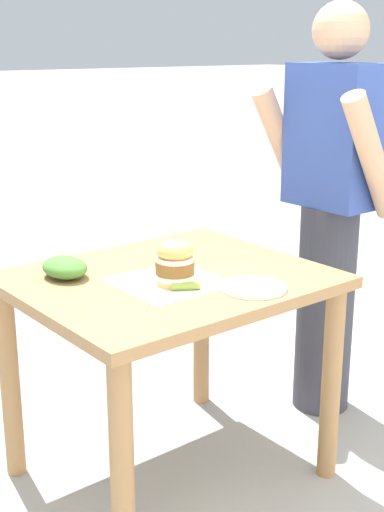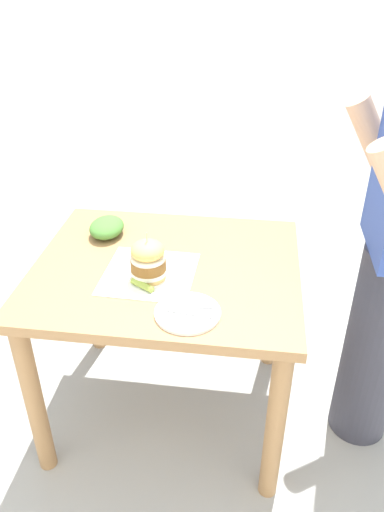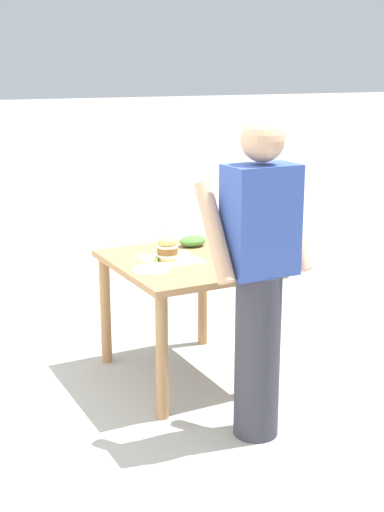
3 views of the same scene
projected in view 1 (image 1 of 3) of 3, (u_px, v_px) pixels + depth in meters
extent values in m
plane|color=#9E9E99|center=(171.00, 472.00, 2.65)|extent=(80.00, 80.00, 0.00)
cube|color=#9E7247|center=(169.00, 281.00, 2.43)|extent=(0.85, 1.01, 0.04)
cylinder|color=#9E7247|center=(10.00, 382.00, 2.55)|extent=(0.07, 0.07, 0.73)
cylinder|color=#9E7247|center=(122.00, 474.00, 2.01)|extent=(0.07, 0.07, 0.73)
cylinder|color=#9E7247|center=(201.00, 324.00, 3.08)|extent=(0.07, 0.07, 0.73)
cylinder|color=#9E7247|center=(331.00, 384.00, 2.54)|extent=(0.07, 0.07, 0.73)
cube|color=white|center=(169.00, 283.00, 2.35)|extent=(0.34, 0.34, 0.00)
cylinder|color=#E5B25B|center=(175.00, 281.00, 2.33)|extent=(0.12, 0.12, 0.02)
cylinder|color=silver|center=(175.00, 276.00, 2.32)|extent=(0.13, 0.13, 0.02)
cylinder|color=brown|center=(175.00, 267.00, 2.31)|extent=(0.13, 0.13, 0.04)
cylinder|color=silver|center=(175.00, 259.00, 2.31)|extent=(0.12, 0.12, 0.02)
ellipsoid|color=#E5B25B|center=(175.00, 250.00, 2.30)|extent=(0.12, 0.12, 0.07)
cylinder|color=#D1B77F|center=(175.00, 237.00, 2.28)|extent=(0.00, 0.00, 0.05)
cylinder|color=#8EA83D|center=(186.00, 286.00, 2.27)|extent=(0.07, 0.09, 0.02)
cylinder|color=white|center=(253.00, 287.00, 2.29)|extent=(0.22, 0.22, 0.01)
cylinder|color=silver|center=(250.00, 283.00, 2.30)|extent=(0.04, 0.17, 0.01)
cylinder|color=silver|center=(256.00, 286.00, 2.27)|extent=(0.03, 0.17, 0.01)
ellipsoid|color=#477F33|center=(65.00, 267.00, 2.40)|extent=(0.18, 0.14, 0.07)
cylinder|color=#33333D|center=(325.00, 308.00, 3.03)|extent=(0.24, 0.24, 0.90)
cube|color=#334C9E|center=(335.00, 136.00, 2.82)|extent=(0.36, 0.22, 0.56)
sphere|color=tan|center=(341.00, 30.00, 2.71)|extent=(0.22, 0.22, 0.22)
cylinder|color=tan|center=(282.00, 144.00, 2.97)|extent=(0.09, 0.34, 0.50)
cylinder|color=tan|center=(372.00, 157.00, 2.63)|extent=(0.09, 0.34, 0.50)
cylinder|color=black|center=(371.00, 144.00, 8.98)|extent=(0.64, 0.23, 0.64)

